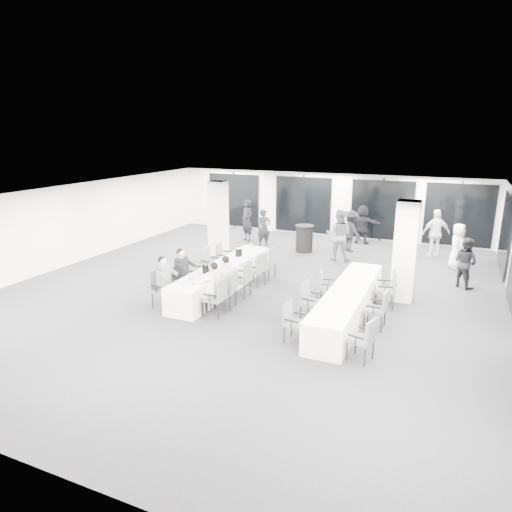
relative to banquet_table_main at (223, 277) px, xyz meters
The scene contains 43 objects.
room 2.39m from the banquet_table_main, 38.44° to the left, with size 14.04×16.04×2.84m.
column_left 4.10m from the banquet_table_main, 120.06° to the left, with size 0.60×0.60×2.80m, color silver.
column_right 5.26m from the banquet_table_main, 13.85° to the left, with size 0.60×0.60×2.80m, color silver.
banquet_table_main is the anchor object (origin of this frame).
banquet_table_side 3.94m from the banquet_table_main, ahead, with size 0.90×5.00×0.75m, color white.
cocktail_table 5.24m from the banquet_table_main, 80.44° to the left, with size 0.75×0.75×1.05m.
chair_main_left_near 2.14m from the banquet_table_main, 113.27° to the right, with size 0.62×0.66×1.04m.
chair_main_left_second 1.37m from the banquet_table_main, 127.44° to the right, with size 0.50×0.54×0.91m.
chair_main_left_mid 0.91m from the banquet_table_main, 158.40° to the right, with size 0.51×0.57×0.96m.
chair_main_left_fourth 1.07m from the banquet_table_main, 143.09° to the left, with size 0.59×0.64×1.03m.
chair_main_left_far 1.79m from the banquet_table_main, 117.85° to the left, with size 0.56×0.60×0.97m.
chair_main_right_near 2.10m from the banquet_table_main, 66.39° to the right, with size 0.52×0.58×1.00m.
chair_main_right_second 1.55m from the banquet_table_main, 56.94° to the right, with size 0.54×0.59×0.99m.
chair_main_right_mid 0.95m from the banquet_table_main, 24.26° to the right, with size 0.54×0.60×1.04m.
chair_main_right_fourth 1.10m from the banquet_table_main, 38.83° to the left, with size 0.60×0.64×1.03m.
chair_main_right_far 1.77m from the banquet_table_main, 61.59° to the left, with size 0.57×0.61×1.01m.
chair_side_left_near 3.95m from the banquet_table_main, 39.08° to the right, with size 0.50×0.55×0.91m.
chair_side_left_mid 3.29m from the banquet_table_main, 21.73° to the right, with size 0.57×0.61×0.99m.
chair_side_left_far 3.08m from the banquet_table_main, ahead, with size 0.51×0.54×0.87m.
chair_side_right_near 5.48m from the banquet_table_main, 30.55° to the right, with size 0.58×0.60×0.94m.
chair_side_right_mid 4.84m from the banquet_table_main, 12.23° to the right, with size 0.50×0.56×0.96m.
chair_side_right_far 4.75m from the banquet_table_main, ahead, with size 0.61×0.65×1.02m.
seated_guest_a 2.13m from the banquet_table_main, 108.71° to the right, with size 0.50×0.38×1.44m.
seated_guest_b 1.35m from the banquet_table_main, 121.48° to the right, with size 0.50×0.38×1.44m.
seated_guest_c 2.08m from the banquet_table_main, 70.83° to the right, with size 0.50×0.38×1.44m.
seated_guest_d 1.52m from the banquet_table_main, 62.67° to the right, with size 0.50×0.38×1.44m.
standing_guest_a 5.27m from the banquet_table_main, 99.28° to the left, with size 0.64×0.52×1.76m, color black.
standing_guest_b 5.12m from the banquet_table_main, 61.96° to the left, with size 1.03×0.63×2.13m, color #585B60.
standing_guest_c 6.48m from the banquet_table_main, 67.09° to the left, with size 1.20×0.61×1.85m, color black.
standing_guest_d 8.56m from the banquet_table_main, 49.12° to the left, with size 1.20×0.67×2.03m, color silver.
standing_guest_e 8.19m from the banquet_table_main, 38.90° to the left, with size 0.86×0.52×1.78m, color silver.
standing_guest_f 7.92m from the banquet_table_main, 70.26° to the left, with size 1.69×0.65×1.85m, color black.
standing_guest_g 6.23m from the banquet_table_main, 108.08° to the left, with size 0.73×0.59×2.01m, color black.
standing_guest_h 7.30m from the banquet_table_main, 25.14° to the left, with size 0.85×0.52×1.75m, color black.
ice_bucket_near 1.01m from the banquet_table_main, 94.72° to the right, with size 0.22×0.22×0.25m, color black.
ice_bucket_far 1.20m from the banquet_table_main, 90.30° to the left, with size 0.22×0.22×0.25m, color black.
water_bottle_a 1.82m from the banquet_table_main, 92.82° to the right, with size 0.07×0.07×0.22m, color silver.
water_bottle_b 0.51m from the banquet_table_main, 56.88° to the left, with size 0.07×0.07×0.21m, color silver.
water_bottle_c 2.14m from the banquet_table_main, 90.29° to the left, with size 0.06×0.06×0.20m, color silver.
plate_a 1.57m from the banquet_table_main, 95.74° to the right, with size 0.21×0.21×0.03m.
plate_b 1.91m from the banquet_table_main, 85.80° to the right, with size 0.19×0.19×0.03m.
plate_c 0.58m from the banquet_table_main, 79.97° to the right, with size 0.20×0.20×0.03m.
wine_glass 2.25m from the banquet_table_main, 83.03° to the right, with size 0.08×0.08×0.21m.
Camera 1 is at (5.30, -11.72, 4.61)m, focal length 32.00 mm.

